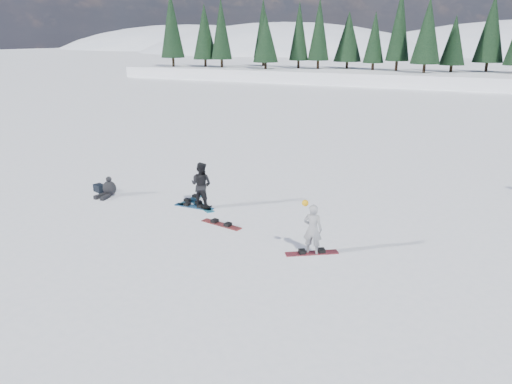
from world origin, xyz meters
TOP-DOWN VIEW (x-y plane):
  - ground at (0.00, 0.00)m, footprint 420.00×420.00m
  - alpine_backdrop at (-11.72, 189.16)m, footprint 412.50×227.00m
  - snowboarder_woman at (1.92, -0.76)m, footprint 0.57×0.41m
  - snowboarder_man at (-3.00, 1.38)m, footprint 0.81×0.64m
  - seated_rider at (-6.88, 0.92)m, footprint 0.54×0.89m
  - gear_bag at (-7.58, 1.17)m, footprint 0.52×0.42m
  - snowboard_woman at (1.92, -0.75)m, footprint 1.41×1.06m
  - snowboard_man at (-3.00, 1.38)m, footprint 1.41×1.06m
  - snowboard_loose_a at (-3.76, 1.87)m, footprint 0.30×1.50m
  - snowboard_loose_b at (-1.48, 0.09)m, footprint 1.53×0.55m
  - snowboard_loose_c at (-3.23, 1.20)m, footprint 1.50×0.30m

SIDE VIEW (x-z plane):
  - alpine_backdrop at x=-11.72m, z-range -40.57..12.63m
  - ground at x=0.00m, z-range 0.00..0.00m
  - snowboard_woman at x=1.92m, z-range 0.00..0.03m
  - snowboard_man at x=-3.00m, z-range 0.00..0.03m
  - snowboard_loose_a at x=-3.76m, z-range 0.00..0.03m
  - snowboard_loose_b at x=-1.48m, z-range 0.00..0.03m
  - snowboard_loose_c at x=-3.23m, z-range 0.00..0.03m
  - gear_bag at x=-7.58m, z-range 0.00..0.30m
  - seated_rider at x=-6.88m, z-range -0.09..0.67m
  - snowboarder_woman at x=1.92m, z-range -0.05..1.55m
  - snowboarder_man at x=-3.00m, z-range 0.00..1.64m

